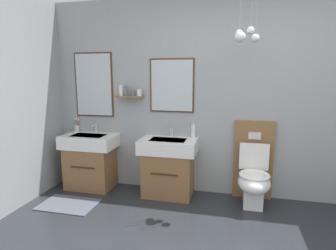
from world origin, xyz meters
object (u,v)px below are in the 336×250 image
(vanity_sink_left, at_px, (91,160))
(soap_dispenser, at_px, (193,131))
(vanity_sink_right, at_px, (168,166))
(toothbrush_cup, at_px, (77,128))
(toilet, at_px, (253,174))

(vanity_sink_left, distance_m, soap_dispenser, 1.49)
(vanity_sink_left, xyz_separation_m, soap_dispenser, (1.41, 0.17, 0.44))
(vanity_sink_left, bearing_deg, soap_dispenser, 6.78)
(vanity_sink_right, xyz_separation_m, toothbrush_cup, (-1.40, 0.16, 0.42))
(toothbrush_cup, relative_size, soap_dispenser, 1.03)
(vanity_sink_left, relative_size, toilet, 0.75)
(vanity_sink_right, xyz_separation_m, soap_dispenser, (0.29, 0.17, 0.44))
(vanity_sink_left, xyz_separation_m, toothbrush_cup, (-0.28, 0.16, 0.42))
(vanity_sink_left, distance_m, toothbrush_cup, 0.53)
(vanity_sink_right, relative_size, toothbrush_cup, 3.65)
(vanity_sink_right, distance_m, toothbrush_cup, 1.47)
(toothbrush_cup, xyz_separation_m, soap_dispenser, (1.69, 0.01, 0.03))
(vanity_sink_left, bearing_deg, toilet, -0.09)
(toothbrush_cup, bearing_deg, soap_dispenser, 0.33)
(toilet, height_order, toothbrush_cup, toilet)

